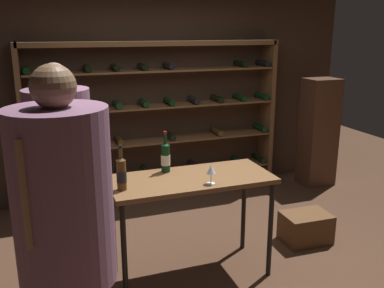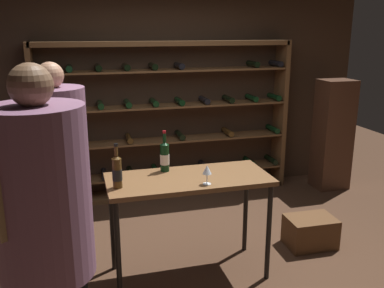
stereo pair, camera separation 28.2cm
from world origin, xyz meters
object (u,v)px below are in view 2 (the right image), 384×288
object	(u,v)px
person_guest_plum_blouse	(59,177)
tasting_table	(189,188)
wine_bottle_black_capsule	(165,156)
person_guest_blue_shirt	(46,233)
wine_glass_stemmed_center	(207,170)
wine_crate	(310,232)
wine_bottle_amber_reserve	(117,172)
wine_rack	(167,120)
display_cabinet	(333,135)

from	to	relation	value
person_guest_plum_blouse	tasting_table	bearing A→B (deg)	-122.77
wine_bottle_black_capsule	person_guest_blue_shirt	bearing A→B (deg)	-125.21
person_guest_blue_shirt	wine_glass_stemmed_center	bearing A→B (deg)	-1.61
person_guest_plum_blouse	wine_crate	size ratio (longest dim) A/B	3.99
wine_bottle_amber_reserve	wine_bottle_black_capsule	bearing A→B (deg)	33.97
person_guest_plum_blouse	person_guest_blue_shirt	bearing A→B (deg)	139.19
person_guest_plum_blouse	wine_glass_stemmed_center	world-z (taller)	person_guest_plum_blouse
tasting_table	wine_crate	xyz separation A→B (m)	(1.32, 0.16, -0.67)
wine_bottle_amber_reserve	person_guest_plum_blouse	bearing A→B (deg)	-178.12
wine_rack	wine_crate	size ratio (longest dim) A/B	6.77
person_guest_blue_shirt	person_guest_plum_blouse	distance (m)	0.99
tasting_table	wine_bottle_black_capsule	world-z (taller)	wine_bottle_black_capsule
tasting_table	wine_crate	world-z (taller)	tasting_table
wine_rack	tasting_table	size ratio (longest dim) A/B	2.35
tasting_table	person_guest_blue_shirt	bearing A→B (deg)	-134.69
wine_rack	display_cabinet	world-z (taller)	wine_rack
wine_bottle_amber_reserve	wine_glass_stemmed_center	size ratio (longest dim) A/B	2.22
wine_rack	person_guest_blue_shirt	world-z (taller)	wine_rack
person_guest_blue_shirt	wine_bottle_black_capsule	bearing A→B (deg)	16.16
tasting_table	wine_glass_stemmed_center	size ratio (longest dim) A/B	8.52
person_guest_plum_blouse	display_cabinet	bearing A→B (deg)	-102.70
person_guest_blue_shirt	display_cabinet	world-z (taller)	person_guest_blue_shirt
wine_bottle_amber_reserve	wine_rack	bearing A→B (deg)	67.71
person_guest_blue_shirt	wine_bottle_amber_reserve	world-z (taller)	person_guest_blue_shirt
tasting_table	person_guest_plum_blouse	bearing A→B (deg)	-174.33
wine_crate	person_guest_plum_blouse	bearing A→B (deg)	-173.64
wine_rack	person_guest_blue_shirt	size ratio (longest dim) A/B	1.64
person_guest_blue_shirt	wine_crate	distance (m)	2.86
wine_bottle_amber_reserve	person_guest_blue_shirt	bearing A→B (deg)	-115.36
wine_rack	wine_bottle_amber_reserve	distance (m)	2.19
wine_rack	display_cabinet	xyz separation A→B (m)	(2.23, -0.36, -0.25)
tasting_table	person_guest_plum_blouse	world-z (taller)	person_guest_plum_blouse
display_cabinet	wine_glass_stemmed_center	bearing A→B (deg)	-142.83
person_guest_blue_shirt	wine_crate	size ratio (longest dim) A/B	4.13
person_guest_blue_shirt	wine_glass_stemmed_center	distance (m)	1.48
wine_rack	display_cabinet	bearing A→B (deg)	-9.14
display_cabinet	wine_glass_stemmed_center	size ratio (longest dim) A/B	9.18
person_guest_blue_shirt	wine_bottle_amber_reserve	distance (m)	1.11
wine_glass_stemmed_center	wine_bottle_amber_reserve	bearing A→B (deg)	170.73
wine_bottle_amber_reserve	wine_glass_stemmed_center	world-z (taller)	wine_bottle_amber_reserve
person_guest_plum_blouse	display_cabinet	distance (m)	3.89
wine_rack	wine_crate	xyz separation A→B (m)	(1.09, -1.78, -0.85)
wine_bottle_black_capsule	person_guest_plum_blouse	bearing A→B (deg)	-160.39
wine_crate	display_cabinet	xyz separation A→B (m)	(1.14, 1.42, 0.59)
wine_rack	wine_glass_stemmed_center	distance (m)	2.15
person_guest_plum_blouse	wine_crate	xyz separation A→B (m)	(2.36, 0.26, -0.91)
tasting_table	wine_crate	size ratio (longest dim) A/B	2.89
tasting_table	wine_bottle_amber_reserve	world-z (taller)	wine_bottle_amber_reserve
wine_rack	wine_bottle_amber_reserve	xyz separation A→B (m)	(-0.83, -2.03, 0.06)
display_cabinet	tasting_table	bearing A→B (deg)	-147.19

